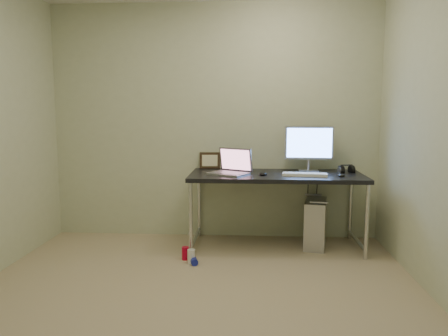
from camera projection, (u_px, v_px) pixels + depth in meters
floor at (194, 304)px, 3.12m from camera, size 3.50×3.50×0.00m
wall_back at (214, 122)px, 4.69m from camera, size 3.50×0.02×2.50m
desk at (276, 181)px, 4.35m from camera, size 1.71×0.75×0.75m
tower_computer at (315, 223)px, 4.43m from camera, size 0.28×0.49×0.51m
cable_a at (307, 202)px, 4.69m from camera, size 0.01×0.16×0.69m
cable_b at (316, 204)px, 4.66m from camera, size 0.02×0.11×0.71m
can_red at (185, 253)px, 4.05m from camera, size 0.09×0.09×0.12m
can_white at (191, 256)px, 3.95m from camera, size 0.09×0.09×0.13m
can_blue at (194, 261)px, 3.93m from camera, size 0.09×0.13×0.06m
laptop at (231, 168)px, 4.32m from camera, size 0.46×0.44×0.25m
monitor at (309, 145)px, 4.48m from camera, size 0.50×0.16×0.47m
keyboard at (305, 174)px, 4.21m from camera, size 0.44×0.19×0.03m
mouse_right at (342, 175)px, 4.15m from camera, size 0.08×0.11×0.03m
mouse_left at (263, 173)px, 4.25m from camera, size 0.09×0.13×0.04m
headphones at (346, 170)px, 4.41m from camera, size 0.17×0.10×0.10m
picture_frame at (210, 160)px, 4.72m from camera, size 0.22×0.08×0.18m
webcam at (242, 162)px, 4.65m from camera, size 0.04×0.03×0.11m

